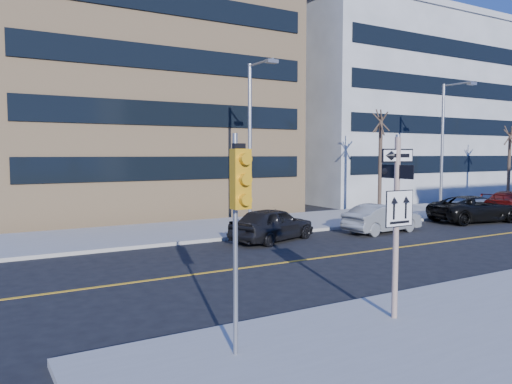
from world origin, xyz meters
TOP-DOWN VIEW (x-y plane):
  - ground at (0.00, 0.00)m, footprint 120.00×120.00m
  - far_sidewalk at (18.00, 12.00)m, footprint 66.00×6.00m
  - road_centerline at (12.00, 4.00)m, footprint 40.00×0.14m
  - sign_pole at (0.00, -2.51)m, footprint 0.92×0.92m
  - traffic_signal at (-4.00, -2.66)m, footprint 0.32×0.45m
  - parked_car_a at (3.35, 7.87)m, footprint 3.11×4.70m
  - parked_car_b at (9.18, 7.18)m, footprint 1.79×4.29m
  - parked_car_c at (16.38, 7.32)m, footprint 3.32×5.62m
  - streetlight_a at (4.00, 10.76)m, footprint 0.55×2.25m
  - streetlight_b at (18.00, 10.76)m, footprint 0.55×2.25m
  - street_tree_west at (13.00, 11.30)m, footprint 1.80×1.80m
  - street_tree_east at (26.00, 11.60)m, footprint 1.80×1.80m
  - building_brick at (2.00, 25.00)m, footprint 18.00×18.00m
  - building_grey_mid at (24.00, 24.00)m, footprint 20.00×16.00m
  - building_grey_far at (45.00, 27.00)m, footprint 18.00×18.00m

SIDE VIEW (x-z plane):
  - ground at x=0.00m, z-range 0.00..0.00m
  - road_centerline at x=12.00m, z-range 0.00..0.01m
  - far_sidewalk at x=18.00m, z-range 0.00..0.15m
  - parked_car_b at x=9.18m, z-range 0.00..1.38m
  - parked_car_c at x=16.38m, z-range 0.00..1.47m
  - parked_car_a at x=3.35m, z-range 0.00..1.49m
  - sign_pole at x=0.00m, z-range 0.41..4.47m
  - traffic_signal at x=-4.00m, z-range 1.03..5.03m
  - streetlight_a at x=4.00m, z-range 0.76..8.76m
  - streetlight_b at x=18.00m, z-range 0.76..8.76m
  - street_tree_east at x=26.00m, z-range 2.07..7.82m
  - street_tree_west at x=13.00m, z-range 2.35..8.70m
  - building_grey_mid at x=24.00m, z-range 0.00..15.00m
  - building_grey_far at x=45.00m, z-range 0.00..16.00m
  - building_brick at x=2.00m, z-range 0.00..18.00m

